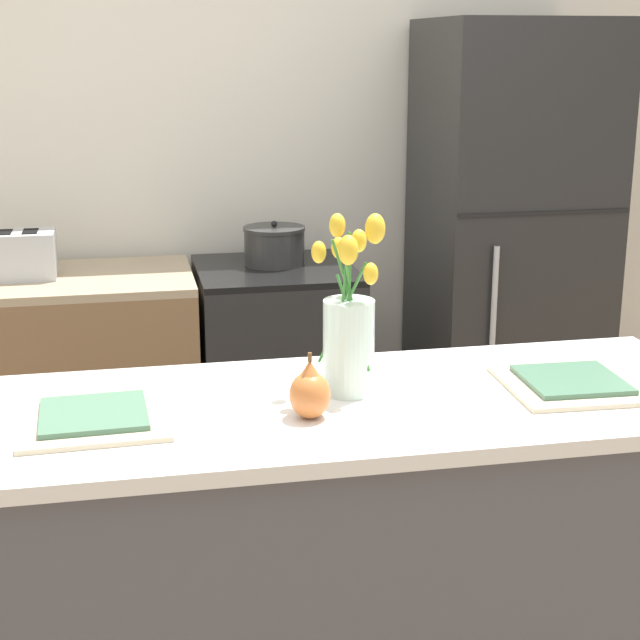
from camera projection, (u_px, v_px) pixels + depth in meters
name	position (u px, v px, depth m)	size (l,w,h in m)	color
back_wall	(234.00, 139.00, 4.00)	(5.20, 0.08, 2.70)	silver
kitchen_island	(341.00, 584.00, 2.35)	(1.80, 0.66, 0.94)	#4C4C51
stove_range	(277.00, 377.00, 3.88)	(0.60, 0.61, 0.90)	black
refrigerator	(508.00, 254.00, 3.94)	(0.68, 0.67, 1.82)	black
flower_vase	(349.00, 330.00, 2.23)	(0.16, 0.14, 0.42)	silver
pear_figurine	(310.00, 392.00, 2.10)	(0.09, 0.09, 0.15)	#C66B33
plate_setting_left	(94.00, 417.00, 2.09)	(0.32, 0.32, 0.02)	beige
plate_setting_right	(572.00, 383.00, 2.30)	(0.32, 0.32, 0.02)	beige
toaster	(19.00, 255.00, 3.56)	(0.28, 0.18, 0.17)	#B7BABC
cooking_pot	(274.00, 245.00, 3.79)	(0.24, 0.24, 0.17)	#2D2D2D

